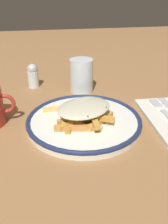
{
  "coord_description": "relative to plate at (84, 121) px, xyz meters",
  "views": [
    {
      "loc": [
        -0.09,
        -0.51,
        0.31
      ],
      "look_at": [
        0.0,
        0.0,
        0.04
      ],
      "focal_mm": 40.1,
      "sensor_mm": 36.0,
      "label": 1
    }
  ],
  "objects": [
    {
      "name": "fork",
      "position": [
        0.21,
        -0.01,
        0.0
      ],
      "size": [
        0.02,
        0.18,
        0.0
      ],
      "color": "silver",
      "rests_on": "napkin"
    },
    {
      "name": "salt_shaker",
      "position": [
        -0.12,
        0.27,
        0.03
      ],
      "size": [
        0.03,
        0.03,
        0.08
      ],
      "color": "silver",
      "rests_on": "ground_plane"
    },
    {
      "name": "water_glass",
      "position": [
        0.03,
        0.21,
        0.04
      ],
      "size": [
        0.07,
        0.07,
        0.1
      ],
      "primitive_type": "cylinder",
      "color": "silver",
      "rests_on": "ground_plane"
    },
    {
      "name": "fries_heap",
      "position": [
        -0.0,
        -0.0,
        0.03
      ],
      "size": [
        0.18,
        0.16,
        0.04
      ],
      "color": "#E2B156",
      "rests_on": "plate"
    },
    {
      "name": "ground_plane",
      "position": [
        0.0,
        0.0,
        -0.01
      ],
      "size": [
        2.6,
        2.6,
        0.0
      ],
      "primitive_type": "plane",
      "color": "#986B40"
    },
    {
      "name": "plate",
      "position": [
        0.0,
        0.0,
        0.0
      ],
      "size": [
        0.28,
        0.28,
        0.02
      ],
      "color": "white",
      "rests_on": "ground_plane"
    }
  ]
}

